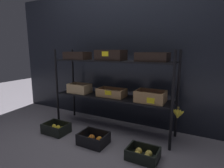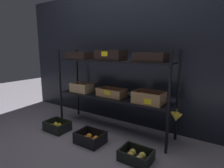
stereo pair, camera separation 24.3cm
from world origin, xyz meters
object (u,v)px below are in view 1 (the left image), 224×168
display_rack (114,78)px  crate_ground_lemon (56,129)px  crate_ground_orange (94,140)px  crate_ground_apple_gold (143,154)px

display_rack → crate_ground_lemon: size_ratio=5.40×
crate_ground_lemon → crate_ground_orange: crate_ground_orange is taller
crate_ground_lemon → crate_ground_apple_gold: crate_ground_lemon is taller
crate_ground_orange → display_rack: bearing=85.3°
display_rack → crate_ground_apple_gold: (0.57, -0.47, -0.68)m
crate_ground_lemon → crate_ground_apple_gold: bearing=-1.1°
crate_ground_apple_gold → crate_ground_lemon: bearing=178.9°
crate_ground_orange → crate_ground_apple_gold: 0.61m
crate_ground_lemon → crate_ground_apple_gold: (1.21, -0.02, -0.01)m
display_rack → crate_ground_orange: display_rack is taller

